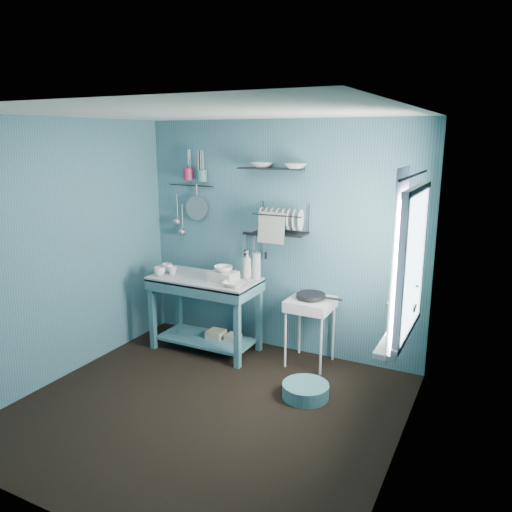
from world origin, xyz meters
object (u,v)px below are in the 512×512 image
at_px(soap_bottle, 247,264).
at_px(frying_pan, 311,295).
at_px(dish_rack, 281,219).
at_px(water_bottle, 256,266).
at_px(hotplate_stand, 310,331).
at_px(mug_left, 160,271).
at_px(wash_tub, 223,276).
at_px(storage_tin_small, 233,343).
at_px(mug_right, 167,268).
at_px(utensil_cup_magenta, 188,174).
at_px(floor_basin, 306,391).
at_px(potted_plant, 402,298).
at_px(mug_mid, 172,270).
at_px(utensil_cup_teal, 202,176).
at_px(storage_tin_large, 216,340).
at_px(work_counter, 205,314).
at_px(colander, 197,208).

height_order(soap_bottle, frying_pan, soap_bottle).
xyz_separation_m(frying_pan, dish_rack, (-0.39, 0.12, 0.74)).
bearing_deg(water_bottle, hotplate_stand, -2.96).
height_order(mug_left, wash_tub, wash_tub).
bearing_deg(storage_tin_small, mug_left, -162.90).
bearing_deg(mug_right, storage_tin_small, 5.71).
distance_m(utensil_cup_magenta, floor_basin, 2.71).
relative_size(mug_right, frying_pan, 0.41).
relative_size(water_bottle, utensil_cup_magenta, 2.15).
relative_size(mug_left, potted_plant, 0.28).
height_order(mug_mid, mug_right, mug_right).
xyz_separation_m(utensil_cup_magenta, potted_plant, (2.58, -0.79, -0.85)).
distance_m(utensil_cup_teal, storage_tin_small, 1.89).
distance_m(mug_left, dish_rack, 1.46).
relative_size(mug_mid, utensil_cup_magenta, 0.77).
height_order(soap_bottle, water_bottle, soap_bottle).
distance_m(mug_left, storage_tin_large, 0.99).
distance_m(frying_pan, dish_rack, 0.85).
relative_size(soap_bottle, storage_tin_large, 1.36).
bearing_deg(floor_basin, hotplate_stand, 108.47).
bearing_deg(dish_rack, water_bottle, -168.04).
bearing_deg(mug_right, potted_plant, -9.27).
relative_size(work_counter, colander, 4.21).
distance_m(water_bottle, floor_basin, 1.44).
distance_m(mug_right, potted_plant, 2.71).
xyz_separation_m(wash_tub, dish_rack, (0.51, 0.33, 0.61)).
distance_m(wash_tub, storage_tin_small, 0.79).
bearing_deg(floor_basin, mug_left, 170.04).
bearing_deg(storage_tin_small, utensil_cup_magenta, 158.90).
distance_m(wash_tub, dish_rack, 0.86).
bearing_deg(floor_basin, frying_pan, 108.47).
xyz_separation_m(mug_left, mug_right, (-0.02, 0.16, 0.00)).
height_order(storage_tin_large, floor_basin, storage_tin_large).
xyz_separation_m(mug_mid, dish_rack, (1.14, 0.37, 0.61)).
xyz_separation_m(mug_left, mug_mid, (0.10, 0.10, -0.00)).
distance_m(utensil_cup_teal, potted_plant, 2.66).
distance_m(storage_tin_large, storage_tin_small, 0.20).
distance_m(soap_bottle, dish_rack, 0.62).
bearing_deg(soap_bottle, mug_left, -158.20).
bearing_deg(colander, mug_left, -104.87).
relative_size(water_bottle, utensil_cup_teal, 2.15).
bearing_deg(utensil_cup_magenta, utensil_cup_teal, 0.00).
height_order(mug_right, wash_tub, wash_tub).
distance_m(mug_left, soap_bottle, 0.97).
relative_size(utensil_cup_teal, colander, 0.46).
bearing_deg(utensil_cup_magenta, colander, 21.03).
relative_size(work_counter, potted_plant, 2.65).
relative_size(work_counter, storage_tin_small, 5.89).
relative_size(mug_left, wash_tub, 0.44).
relative_size(mug_right, soap_bottle, 0.41).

